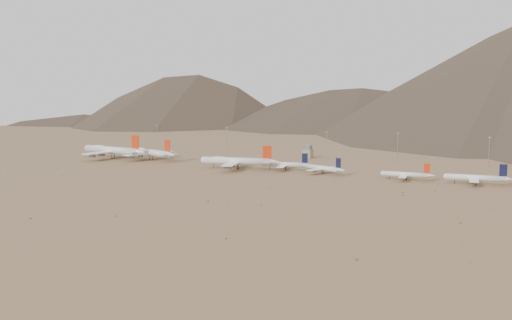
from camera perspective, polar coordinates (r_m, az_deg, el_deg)
The scene contains 16 objects.
ground at distance 448.72m, azimuth -4.70°, elevation -1.19°, with size 3000.00×3000.00×0.00m, color #A17B53.
mountain_ridge at distance 1293.33m, azimuth 18.82°, elevation 10.58°, with size 4400.00×1000.00×300.00m.
widebody_west at distance 545.41m, azimuth -14.18°, elevation 0.96°, with size 78.47×60.34×23.29m.
widebody_centre at distance 529.94m, azimuth -10.52°, elevation 0.75°, with size 65.99×52.02×19.99m.
widebody_east at distance 460.92m, azimuth -1.93°, elevation -0.09°, with size 64.65×51.16×19.72m.
narrowbody_a at distance 456.38m, azimuth 3.03°, elevation -0.46°, with size 41.73×30.76×14.04m.
narrowbody_b at distance 438.67m, azimuth 6.74°, elevation -0.83°, with size 39.78×29.59×13.59m.
narrowbody_c at distance 419.97m, azimuth 14.84°, elevation -1.42°, with size 38.30×27.81×12.68m.
narrowbody_d at distance 414.34m, azimuth 21.23°, elevation -1.68°, with size 44.90×32.73×14.91m.
control_tower at distance 537.29m, azimuth 5.22°, elevation 0.76°, with size 8.00×8.00×12.00m.
mast_far_west at distance 628.91m, azimuth -9.85°, elevation 2.44°, with size 2.00×0.60×25.70m.
mast_west at distance 583.73m, azimuth -2.94°, elevation 2.17°, with size 2.00×0.60×25.70m.
mast_centre at distance 525.96m, azimuth 7.10°, elevation 1.57°, with size 2.00×0.60×25.70m.
mast_east at distance 524.39m, azimuth 13.99°, elevation 1.40°, with size 2.00×0.60×25.70m.
mast_far_east at distance 503.69m, azimuth 22.28°, elevation 0.84°, with size 2.00×0.60×25.70m.
desert_scrub at distance 355.79m, azimuth -4.54°, elevation -3.34°, with size 439.86×179.88×0.87m.
Camera 1 is at (251.55, -365.80, 65.29)m, focal length 40.00 mm.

